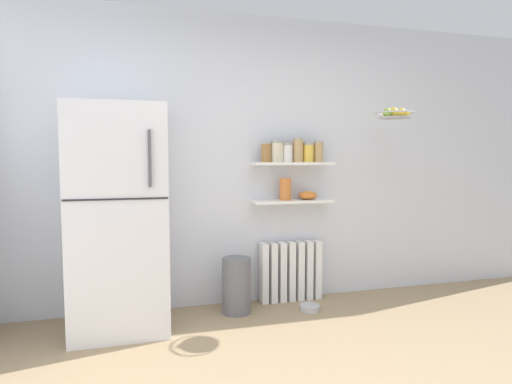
{
  "coord_description": "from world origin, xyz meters",
  "views": [
    {
      "loc": [
        -1.03,
        -1.74,
        1.32
      ],
      "look_at": [
        -0.11,
        1.6,
        1.05
      ],
      "focal_mm": 29.78,
      "sensor_mm": 36.0,
      "label": 1
    }
  ],
  "objects_px": {
    "vase": "(285,189)",
    "trash_bin": "(236,285)",
    "storage_jar_4": "(308,153)",
    "storage_jar_5": "(318,152)",
    "storage_jar_2": "(287,153)",
    "hanging_fruit_basket": "(395,114)",
    "radiator": "(291,271)",
    "storage_jar_0": "(266,152)",
    "shelf_bowl": "(308,195)",
    "pet_food_bowl": "(310,308)",
    "refrigerator": "(119,219)",
    "storage_jar_1": "(277,152)",
    "storage_jar_3": "(298,150)"
  },
  "relations": [
    {
      "from": "storage_jar_1",
      "to": "vase",
      "type": "xyz_separation_m",
      "value": [
        0.08,
        0.0,
        -0.34
      ]
    },
    {
      "from": "refrigerator",
      "to": "radiator",
      "type": "xyz_separation_m",
      "value": [
        1.5,
        0.26,
        -0.59
      ]
    },
    {
      "from": "refrigerator",
      "to": "vase",
      "type": "bearing_deg",
      "value": 9.1
    },
    {
      "from": "storage_jar_4",
      "to": "pet_food_bowl",
      "type": "height_order",
      "value": "storage_jar_4"
    },
    {
      "from": "vase",
      "to": "trash_bin",
      "type": "relative_size",
      "value": 0.42
    },
    {
      "from": "storage_jar_1",
      "to": "storage_jar_4",
      "type": "distance_m",
      "value": 0.3
    },
    {
      "from": "hanging_fruit_basket",
      "to": "vase",
      "type": "bearing_deg",
      "value": 161.24
    },
    {
      "from": "trash_bin",
      "to": "hanging_fruit_basket",
      "type": "bearing_deg",
      "value": -6.34
    },
    {
      "from": "storage_jar_4",
      "to": "pet_food_bowl",
      "type": "relative_size",
      "value": 1.02
    },
    {
      "from": "storage_jar_4",
      "to": "storage_jar_2",
      "type": "bearing_deg",
      "value": 180.0
    },
    {
      "from": "hanging_fruit_basket",
      "to": "pet_food_bowl",
      "type": "bearing_deg",
      "value": 177.42
    },
    {
      "from": "storage_jar_5",
      "to": "vase",
      "type": "xyz_separation_m",
      "value": [
        -0.32,
        0.0,
        -0.34
      ]
    },
    {
      "from": "storage_jar_0",
      "to": "vase",
      "type": "relative_size",
      "value": 0.9
    },
    {
      "from": "storage_jar_5",
      "to": "trash_bin",
      "type": "distance_m",
      "value": 1.42
    },
    {
      "from": "storage_jar_0",
      "to": "trash_bin",
      "type": "distance_m",
      "value": 1.19
    },
    {
      "from": "trash_bin",
      "to": "shelf_bowl",
      "type": "bearing_deg",
      "value": 12.18
    },
    {
      "from": "shelf_bowl",
      "to": "hanging_fruit_basket",
      "type": "height_order",
      "value": "hanging_fruit_basket"
    },
    {
      "from": "storage_jar_5",
      "to": "trash_bin",
      "type": "xyz_separation_m",
      "value": [
        -0.81,
        -0.15,
        -1.15
      ]
    },
    {
      "from": "storage_jar_1",
      "to": "hanging_fruit_basket",
      "type": "xyz_separation_m",
      "value": [
        1.0,
        -0.31,
        0.33
      ]
    },
    {
      "from": "vase",
      "to": "pet_food_bowl",
      "type": "height_order",
      "value": "vase"
    },
    {
      "from": "radiator",
      "to": "storage_jar_0",
      "type": "distance_m",
      "value": 1.13
    },
    {
      "from": "storage_jar_1",
      "to": "trash_bin",
      "type": "height_order",
      "value": "storage_jar_1"
    },
    {
      "from": "refrigerator",
      "to": "storage_jar_5",
      "type": "distance_m",
      "value": 1.84
    },
    {
      "from": "vase",
      "to": "storage_jar_1",
      "type": "bearing_deg",
      "value": 180.0
    },
    {
      "from": "storage_jar_4",
      "to": "storage_jar_5",
      "type": "relative_size",
      "value": 0.9
    },
    {
      "from": "hanging_fruit_basket",
      "to": "trash_bin",
      "type": "bearing_deg",
      "value": 173.66
    },
    {
      "from": "vase",
      "to": "trash_bin",
      "type": "distance_m",
      "value": 0.96
    },
    {
      "from": "storage_jar_0",
      "to": "storage_jar_2",
      "type": "xyz_separation_m",
      "value": [
        0.2,
        -0.0,
        -0.0
      ]
    },
    {
      "from": "storage_jar_2",
      "to": "hanging_fruit_basket",
      "type": "distance_m",
      "value": 1.01
    },
    {
      "from": "trash_bin",
      "to": "hanging_fruit_basket",
      "type": "distance_m",
      "value": 2.05
    },
    {
      "from": "refrigerator",
      "to": "vase",
      "type": "xyz_separation_m",
      "value": [
        1.43,
        0.23,
        0.18
      ]
    },
    {
      "from": "refrigerator",
      "to": "hanging_fruit_basket",
      "type": "relative_size",
      "value": 5.12
    },
    {
      "from": "radiator",
      "to": "trash_bin",
      "type": "distance_m",
      "value": 0.59
    },
    {
      "from": "vase",
      "to": "storage_jar_5",
      "type": "bearing_deg",
      "value": 0.0
    },
    {
      "from": "vase",
      "to": "shelf_bowl",
      "type": "distance_m",
      "value": 0.23
    },
    {
      "from": "refrigerator",
      "to": "storage_jar_0",
      "type": "distance_m",
      "value": 1.37
    },
    {
      "from": "storage_jar_4",
      "to": "storage_jar_5",
      "type": "distance_m",
      "value": 0.1
    },
    {
      "from": "storage_jar_4",
      "to": "refrigerator",
      "type": "bearing_deg",
      "value": -172.09
    },
    {
      "from": "radiator",
      "to": "pet_food_bowl",
      "type": "distance_m",
      "value": 0.4
    },
    {
      "from": "shelf_bowl",
      "to": "pet_food_bowl",
      "type": "height_order",
      "value": "shelf_bowl"
    },
    {
      "from": "radiator",
      "to": "storage_jar_4",
      "type": "height_order",
      "value": "storage_jar_4"
    },
    {
      "from": "refrigerator",
      "to": "storage_jar_2",
      "type": "bearing_deg",
      "value": 9.0
    },
    {
      "from": "radiator",
      "to": "storage_jar_0",
      "type": "xyz_separation_m",
      "value": [
        -0.25,
        -0.03,
        1.1
      ]
    },
    {
      "from": "storage_jar_0",
      "to": "shelf_bowl",
      "type": "bearing_deg",
      "value": -0.0
    },
    {
      "from": "storage_jar_5",
      "to": "hanging_fruit_basket",
      "type": "bearing_deg",
      "value": -27.62
    },
    {
      "from": "storage_jar_3",
      "to": "storage_jar_4",
      "type": "relative_size",
      "value": 1.27
    },
    {
      "from": "storage_jar_5",
      "to": "trash_bin",
      "type": "relative_size",
      "value": 0.41
    },
    {
      "from": "storage_jar_4",
      "to": "vase",
      "type": "xyz_separation_m",
      "value": [
        -0.22,
        0.0,
        -0.33
      ]
    },
    {
      "from": "vase",
      "to": "trash_bin",
      "type": "height_order",
      "value": "vase"
    },
    {
      "from": "radiator",
      "to": "storage_jar_2",
      "type": "distance_m",
      "value": 1.1
    }
  ]
}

